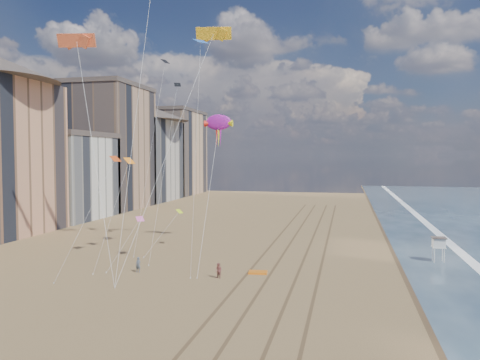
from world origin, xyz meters
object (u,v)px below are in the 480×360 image
object	(u,v)px
kite_flyer_a	(138,265)
kite_flyer_b	(219,271)
grounded_kite	(258,272)
lifeguard_stand	(439,243)
show_kite	(218,123)

from	to	relation	value
kite_flyer_a	kite_flyer_b	distance (m)	9.02
grounded_kite	kite_flyer_b	distance (m)	4.57
lifeguard_stand	grounded_kite	bearing A→B (deg)	-152.87
show_kite	grounded_kite	bearing A→B (deg)	-59.54
show_kite	kite_flyer_a	size ratio (longest dim) A/B	14.56
grounded_kite	kite_flyer_a	size ratio (longest dim) A/B	1.19
grounded_kite	kite_flyer_b	world-z (taller)	kite_flyer_b
lifeguard_stand	kite_flyer_b	size ratio (longest dim) A/B	1.83
lifeguard_stand	kite_flyer_a	bearing A→B (deg)	-158.89
lifeguard_stand	grounded_kite	distance (m)	22.05
show_kite	kite_flyer_b	world-z (taller)	show_kite
show_kite	kite_flyer_a	bearing A→B (deg)	-105.24
kite_flyer_a	show_kite	bearing A→B (deg)	77.73
show_kite	kite_flyer_a	world-z (taller)	show_kite
grounded_kite	kite_flyer_b	size ratio (longest dim) A/B	1.23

